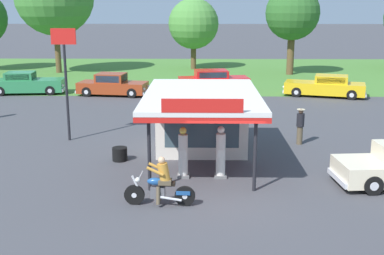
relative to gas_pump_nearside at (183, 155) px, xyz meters
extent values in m
plane|color=#424247|center=(1.42, -1.67, -0.85)|extent=(300.00, 300.00, 0.00)
cube|color=#477A33|center=(1.42, 28.33, -0.85)|extent=(120.00, 24.00, 0.01)
cube|color=silver|center=(0.67, 3.65, 0.45)|extent=(3.71, 3.26, 2.60)
cube|color=#384C56|center=(0.67, 2.04, 0.50)|extent=(2.96, 0.05, 1.67)
cube|color=silver|center=(0.67, 1.91, 1.83)|extent=(4.41, 7.25, 0.16)
cube|color=red|center=(0.67, 1.91, 1.65)|extent=(4.41, 7.25, 0.18)
cube|color=red|center=(0.67, -1.69, 2.13)|extent=(2.59, 0.08, 0.44)
cylinder|color=black|center=(2.43, -1.32, 0.45)|extent=(0.12, 0.12, 2.60)
cylinder|color=black|center=(-1.08, -1.32, 0.45)|extent=(0.12, 0.12, 2.60)
cube|color=slate|center=(0.00, 0.00, -0.80)|extent=(0.44, 0.44, 0.10)
cylinder|color=silver|center=(0.00, 0.00, 0.00)|extent=(0.34, 0.34, 1.50)
cube|color=white|center=(0.00, -0.18, 0.07)|extent=(0.22, 0.02, 0.28)
sphere|color=#EACC4C|center=(0.00, 0.00, 0.89)|extent=(0.26, 0.26, 0.26)
cube|color=slate|center=(1.35, 0.00, -0.80)|extent=(0.44, 0.44, 0.10)
cylinder|color=silver|center=(1.35, 0.00, 0.02)|extent=(0.34, 0.34, 1.53)
cube|color=white|center=(1.35, -0.18, 0.09)|extent=(0.22, 0.02, 0.28)
sphere|color=white|center=(1.35, 0.00, 0.92)|extent=(0.26, 0.26, 0.26)
cylinder|color=black|center=(-1.44, -2.57, -0.53)|extent=(0.64, 0.13, 0.64)
cylinder|color=silver|center=(-1.44, -2.57, -0.53)|extent=(0.17, 0.13, 0.16)
cylinder|color=black|center=(0.14, -2.65, -0.53)|extent=(0.64, 0.13, 0.64)
cylinder|color=silver|center=(0.14, -2.65, -0.53)|extent=(0.17, 0.13, 0.16)
ellipsoid|color=#1E4C8C|center=(-0.75, -2.60, -0.07)|extent=(0.57, 0.27, 0.24)
cube|color=#59595E|center=(-0.70, -2.61, -0.43)|extent=(0.45, 0.26, 0.36)
cube|color=black|center=(-0.40, -2.62, -0.13)|extent=(0.49, 0.28, 0.10)
cylinder|color=silver|center=(-1.34, -2.57, -0.25)|extent=(0.37, 0.09, 0.71)
cylinder|color=silver|center=(-1.22, -2.58, 0.13)|extent=(0.07, 0.70, 0.04)
sphere|color=silver|center=(-1.32, -2.57, -0.03)|extent=(0.16, 0.16, 0.16)
cube|color=#1E4C8C|center=(0.09, -2.64, -0.41)|extent=(0.45, 0.20, 0.12)
cylinder|color=silver|center=(-0.30, -2.76, -0.57)|extent=(0.71, 0.11, 0.18)
cube|color=brown|center=(-0.47, -2.62, -0.07)|extent=(0.42, 0.36, 0.14)
cylinder|color=brown|center=(-0.67, -2.77, -0.47)|extent=(0.13, 0.24, 0.56)
cylinder|color=brown|center=(-0.66, -2.45, -0.47)|extent=(0.13, 0.24, 0.56)
cylinder|color=gold|center=(-0.51, -2.61, 0.25)|extent=(0.43, 0.34, 0.60)
sphere|color=tan|center=(-0.57, -2.61, 0.62)|extent=(0.22, 0.22, 0.22)
cylinder|color=gold|center=(-0.76, -2.80, 0.33)|extent=(0.54, 0.12, 0.31)
cylinder|color=gold|center=(-0.74, -2.40, 0.33)|extent=(0.54, 0.12, 0.31)
cube|color=silver|center=(5.33, -0.86, -0.55)|extent=(0.27, 1.73, 0.18)
cylinder|color=black|center=(6.14, 0.06, -0.52)|extent=(0.67, 0.26, 0.66)
cylinder|color=silver|center=(6.14, 0.06, -0.52)|extent=(0.31, 0.24, 0.30)
cylinder|color=black|center=(6.28, -1.63, -0.52)|extent=(0.67, 0.26, 0.66)
cylinder|color=silver|center=(6.28, -1.63, -0.52)|extent=(0.31, 0.24, 0.30)
cube|color=#2D844C|center=(-11.51, 17.20, -0.25)|extent=(5.11, 2.31, 0.83)
cube|color=#2D844C|center=(-11.98, 17.15, 0.42)|extent=(2.04, 1.79, 0.51)
cube|color=#283847|center=(-11.06, 17.24, 0.42)|extent=(0.18, 1.43, 0.41)
cube|color=#283847|center=(-12.05, 17.94, 0.42)|extent=(1.60, 0.19, 0.39)
cube|color=#283847|center=(-11.90, 16.36, 0.42)|extent=(1.60, 0.19, 0.39)
cube|color=silver|center=(-9.01, 17.44, -0.55)|extent=(0.29, 1.75, 0.18)
sphere|color=white|center=(-9.06, 18.03, -0.21)|extent=(0.18, 0.18, 0.18)
sphere|color=white|center=(-8.95, 16.86, -0.21)|extent=(0.18, 0.18, 0.18)
cylinder|color=black|center=(-9.92, 18.22, -0.52)|extent=(0.68, 0.26, 0.66)
cylinder|color=silver|center=(-9.92, 18.22, -0.52)|extent=(0.32, 0.25, 0.30)
cylinder|color=black|center=(-9.75, 16.51, -0.52)|extent=(0.68, 0.26, 0.66)
cylinder|color=silver|center=(-9.75, 16.51, -0.52)|extent=(0.32, 0.25, 0.30)
cylinder|color=black|center=(-13.27, 17.89, -0.52)|extent=(0.68, 0.26, 0.66)
cylinder|color=silver|center=(-13.27, 17.89, -0.52)|extent=(0.32, 0.25, 0.30)
cylinder|color=black|center=(-13.10, 16.18, -0.52)|extent=(0.68, 0.26, 0.66)
cylinder|color=silver|center=(-13.10, 16.18, -0.52)|extent=(0.32, 0.25, 0.30)
cube|color=gold|center=(9.07, 16.49, -0.28)|extent=(5.56, 3.22, 0.77)
cube|color=gold|center=(9.48, 16.37, 0.35)|extent=(2.48, 2.13, 0.50)
cube|color=#283847|center=(8.48, 16.66, 0.35)|extent=(0.43, 1.38, 0.40)
cube|color=#283847|center=(9.26, 15.61, 0.35)|extent=(1.74, 0.53, 0.38)
cube|color=#283847|center=(9.70, 17.13, 0.35)|extent=(1.74, 0.53, 0.38)
cube|color=silver|center=(6.51, 17.23, -0.55)|extent=(0.60, 1.70, 0.18)
cube|color=silver|center=(11.62, 15.75, -0.55)|extent=(0.60, 1.70, 0.18)
sphere|color=white|center=(6.34, 16.67, -0.25)|extent=(0.18, 0.18, 0.18)
sphere|color=white|center=(6.66, 17.79, -0.25)|extent=(0.18, 0.18, 0.18)
cylinder|color=black|center=(7.11, 16.16, -0.52)|extent=(0.69, 0.38, 0.66)
cylinder|color=silver|center=(7.11, 16.16, -0.52)|extent=(0.35, 0.29, 0.30)
cylinder|color=black|center=(7.59, 17.81, -0.52)|extent=(0.69, 0.38, 0.66)
cylinder|color=silver|center=(7.59, 17.81, -0.52)|extent=(0.35, 0.29, 0.30)
cylinder|color=black|center=(10.55, 15.17, -0.52)|extent=(0.69, 0.38, 0.66)
cylinder|color=silver|center=(10.55, 15.17, -0.52)|extent=(0.35, 0.29, 0.30)
cylinder|color=black|center=(11.02, 16.81, -0.52)|extent=(0.69, 0.38, 0.66)
cylinder|color=silver|center=(11.02, 16.81, -0.52)|extent=(0.35, 0.29, 0.30)
cube|color=red|center=(1.57, 18.62, -0.27)|extent=(5.24, 2.59, 0.80)
cube|color=red|center=(1.40, 18.60, 0.39)|extent=(2.51, 2.00, 0.53)
cube|color=#283847|center=(2.52, 18.75, 0.39)|extent=(0.24, 1.50, 0.43)
cube|color=#283847|center=(1.29, 19.43, 0.39)|extent=(1.94, 0.29, 0.40)
cube|color=#283847|center=(1.51, 17.77, 0.39)|extent=(1.94, 0.29, 0.40)
cube|color=silver|center=(4.09, 18.97, -0.55)|extent=(0.37, 1.84, 0.18)
cube|color=silver|center=(-0.95, 18.28, -0.55)|extent=(0.37, 1.84, 0.18)
sphere|color=white|center=(4.02, 19.58, -0.23)|extent=(0.18, 0.18, 0.18)
sphere|color=white|center=(4.18, 18.35, -0.23)|extent=(0.18, 0.18, 0.18)
cylinder|color=black|center=(3.14, 19.75, -0.52)|extent=(0.68, 0.29, 0.66)
cylinder|color=silver|center=(3.14, 19.75, -0.52)|extent=(0.32, 0.26, 0.30)
cylinder|color=black|center=(3.39, 17.95, -0.52)|extent=(0.68, 0.29, 0.66)
cylinder|color=silver|center=(3.39, 17.95, -0.52)|extent=(0.32, 0.26, 0.30)
cylinder|color=black|center=(-0.24, 19.29, -0.52)|extent=(0.68, 0.29, 0.66)
cylinder|color=silver|center=(-0.24, 19.29, -0.52)|extent=(0.32, 0.26, 0.30)
cylinder|color=black|center=(0.00, 17.49, -0.52)|extent=(0.68, 0.29, 0.66)
cylinder|color=silver|center=(0.00, 17.49, -0.52)|extent=(0.32, 0.26, 0.30)
cube|color=#993819|center=(-5.43, 16.67, -0.30)|extent=(4.86, 2.48, 0.74)
cube|color=#993819|center=(-5.53, 16.69, 0.37)|extent=(2.11, 1.87, 0.59)
cube|color=#283847|center=(-4.61, 16.56, 0.37)|extent=(0.24, 1.43, 0.48)
cube|color=#283847|center=(-5.42, 17.48, 0.37)|extent=(1.61, 0.25, 0.45)
cube|color=#283847|center=(-5.64, 15.90, 0.37)|extent=(1.61, 0.25, 0.45)
cube|color=silver|center=(-3.09, 16.34, -0.55)|extent=(0.36, 1.75, 0.18)
cube|color=silver|center=(-7.76, 17.00, -0.55)|extent=(0.36, 1.75, 0.18)
sphere|color=white|center=(-3.00, 16.93, -0.26)|extent=(0.18, 0.18, 0.18)
sphere|color=white|center=(-3.16, 15.76, -0.26)|extent=(0.18, 0.18, 0.18)
cylinder|color=black|center=(-3.74, 17.31, -0.52)|extent=(0.68, 0.29, 0.66)
cylinder|color=silver|center=(-3.74, 17.31, -0.52)|extent=(0.32, 0.26, 0.30)
cylinder|color=black|center=(-3.98, 15.60, -0.52)|extent=(0.68, 0.29, 0.66)
cylinder|color=silver|center=(-3.98, 15.60, -0.52)|extent=(0.32, 0.26, 0.30)
cylinder|color=black|center=(-6.87, 17.75, -0.52)|extent=(0.68, 0.29, 0.66)
cylinder|color=silver|center=(-6.87, 17.75, -0.52)|extent=(0.32, 0.26, 0.30)
cylinder|color=black|center=(-7.11, 16.04, -0.52)|extent=(0.68, 0.29, 0.66)
cylinder|color=silver|center=(-7.11, 16.04, -0.52)|extent=(0.32, 0.26, 0.30)
cylinder|color=brown|center=(5.06, 4.45, -0.44)|extent=(0.26, 0.26, 0.82)
cylinder|color=black|center=(5.06, 4.45, 0.26)|extent=(0.34, 0.34, 0.58)
sphere|color=brown|center=(5.06, 4.45, 0.66)|extent=(0.22, 0.22, 0.22)
cylinder|color=beige|center=(5.06, 4.45, 0.74)|extent=(0.36, 0.36, 0.02)
cylinder|color=brown|center=(-12.44, 28.31, 1.26)|extent=(0.52, 0.52, 4.22)
cylinder|color=brown|center=(8.63, 27.41, 0.96)|extent=(0.62, 0.62, 3.62)
sphere|color=#2D6028|center=(8.63, 27.41, 4.54)|extent=(4.73, 4.73, 4.73)
cylinder|color=brown|center=(-0.06, 31.13, 0.42)|extent=(0.51, 0.51, 2.53)
sphere|color=#4C893D|center=(-0.06, 31.13, 3.48)|extent=(4.79, 4.79, 4.79)
sphere|color=#4C893D|center=(0.63, 31.12, 3.00)|extent=(2.71, 2.71, 2.71)
cylinder|color=black|center=(-5.43, 4.97, 1.34)|extent=(0.12, 0.12, 4.38)
cube|color=red|center=(-5.43, 4.97, 3.88)|extent=(1.10, 0.08, 0.70)
cylinder|color=black|center=(-2.61, 1.92, -0.76)|extent=(0.60, 0.60, 0.18)
cylinder|color=black|center=(-2.61, 1.92, -0.58)|extent=(0.60, 0.60, 0.18)
cylinder|color=black|center=(-2.61, 1.92, -0.40)|extent=(0.60, 0.60, 0.18)
camera|label=1|loc=(0.61, -16.99, 5.23)|focal=46.30mm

